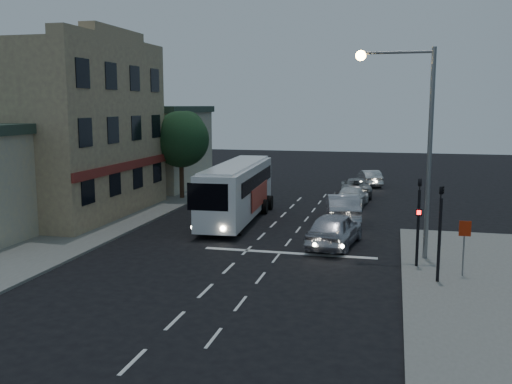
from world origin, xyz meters
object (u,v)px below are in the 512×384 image
(car_sedan_b, at_px, (352,197))
(street_tree, at_px, (181,137))
(car_suv, at_px, (334,229))
(car_sedan_c, at_px, (356,187))
(traffic_signal_side, at_px, (440,222))
(tour_bus, at_px, (237,190))
(streetlight, at_px, (415,129))
(regulatory_sign, at_px, (464,239))
(car_sedan_a, at_px, (342,208))
(traffic_signal_main, at_px, (419,211))
(car_extra, at_px, (370,178))

(car_sedan_b, xyz_separation_m, street_tree, (-12.09, 0.10, 3.84))
(car_suv, bearing_deg, street_tree, -34.74)
(car_sedan_c, height_order, traffic_signal_side, traffic_signal_side)
(tour_bus, bearing_deg, traffic_signal_side, -46.23)
(car_sedan_b, height_order, streetlight, streetlight)
(car_suv, distance_m, car_sedan_c, 15.81)
(regulatory_sign, relative_size, streetlight, 0.24)
(car_suv, bearing_deg, traffic_signal_side, 139.62)
(tour_bus, distance_m, car_sedan_a, 6.22)
(traffic_signal_main, bearing_deg, street_tree, 137.97)
(car_sedan_c, height_order, street_tree, street_tree)
(tour_bus, relative_size, traffic_signal_main, 2.69)
(regulatory_sign, height_order, streetlight, streetlight)
(traffic_signal_side, bearing_deg, car_extra, 97.93)
(tour_bus, relative_size, car_extra, 2.74)
(traffic_signal_side, distance_m, street_tree, 23.24)
(tour_bus, xyz_separation_m, regulatory_sign, (11.64, -9.02, -0.22))
(car_sedan_c, bearing_deg, tour_bus, 55.11)
(car_sedan_a, height_order, street_tree, street_tree)
(regulatory_sign, bearing_deg, car_suv, 143.32)
(car_suv, height_order, regulatory_sign, regulatory_sign)
(streetlight, bearing_deg, car_extra, 96.75)
(car_suv, relative_size, car_extra, 1.21)
(car_sedan_a, height_order, traffic_signal_main, traffic_signal_main)
(car_suv, bearing_deg, car_sedan_b, -81.89)
(streetlight, xyz_separation_m, street_tree, (-15.55, 12.82, -1.23))
(car_sedan_a, bearing_deg, car_extra, -102.38)
(street_tree, bearing_deg, tour_bus, -46.80)
(car_sedan_a, bearing_deg, regulatory_sign, 110.26)
(car_extra, distance_m, traffic_signal_side, 26.76)
(car_suv, bearing_deg, streetlight, 163.35)
(streetlight, bearing_deg, regulatory_sign, -51.25)
(car_sedan_b, xyz_separation_m, streetlight, (3.46, -12.72, 5.07))
(car_sedan_c, bearing_deg, regulatory_sign, 100.21)
(tour_bus, height_order, car_sedan_a, tour_bus)
(traffic_signal_side, distance_m, streetlight, 4.84)
(car_sedan_a, relative_size, car_sedan_b, 1.10)
(car_sedan_a, distance_m, car_sedan_c, 10.01)
(car_sedan_a, bearing_deg, traffic_signal_side, 103.68)
(car_sedan_a, distance_m, traffic_signal_main, 9.76)
(traffic_signal_side, bearing_deg, car_sedan_a, 112.87)
(car_sedan_b, xyz_separation_m, car_sedan_c, (-0.05, 4.69, 0.01))
(traffic_signal_main, distance_m, street_tree, 21.38)
(traffic_signal_side, relative_size, street_tree, 0.66)
(car_suv, relative_size, car_sedan_c, 1.02)
(car_sedan_a, distance_m, street_tree, 13.63)
(car_sedan_c, distance_m, traffic_signal_main, 19.28)
(tour_bus, distance_m, streetlight, 12.35)
(car_sedan_c, xyz_separation_m, street_tree, (-12.04, -4.59, 3.83))
(car_sedan_a, bearing_deg, car_suv, 82.14)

